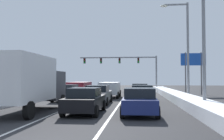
{
  "coord_description": "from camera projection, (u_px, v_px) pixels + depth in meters",
  "views": [
    {
      "loc": [
        3.1,
        -6.97,
        2.01
      ],
      "look_at": [
        -0.63,
        30.42,
        3.4
      ],
      "focal_mm": 39.8,
      "sensor_mm": 36.0,
      "label": 1
    }
  ],
  "objects": [
    {
      "name": "ground_plane",
      "position": [
        102.0,
        102.0,
        22.22
      ],
      "size": [
        120.0,
        120.0,
        0.0
      ],
      "primitive_type": "plane",
      "color": "#28282B"
    },
    {
      "name": "lane_stripe_between_right_lane_and_center_lane",
      "position": [
        123.0,
        98.0,
        25.82
      ],
      "size": [
        0.14,
        41.65,
        0.01
      ],
      "primitive_type": "cube",
      "color": "silver",
      "rests_on": "ground"
    },
    {
      "name": "lane_stripe_between_center_lane_and_left_lane",
      "position": [
        91.0,
        98.0,
        26.16
      ],
      "size": [
        0.14,
        41.65,
        0.01
      ],
      "primitive_type": "cube",
      "color": "silver",
      "rests_on": "ground"
    },
    {
      "name": "snow_bank_right_shoulder",
      "position": [
        175.0,
        96.0,
        25.31
      ],
      "size": [
        1.77,
        41.65,
        0.68
      ],
      "primitive_type": "cube",
      "color": "white",
      "rests_on": "ground"
    },
    {
      "name": "snow_bank_left_shoulder",
      "position": [
        43.0,
        96.0,
        26.69
      ],
      "size": [
        2.12,
        41.65,
        0.46
      ],
      "primitive_type": "cube",
      "color": "white",
      "rests_on": "ground"
    },
    {
      "name": "sedan_navy_right_lane_nearest",
      "position": [
        140.0,
        101.0,
        14.05
      ],
      "size": [
        2.0,
        4.5,
        1.51
      ],
      "color": "navy",
      "rests_on": "ground"
    },
    {
      "name": "sedan_green_right_lane_second",
      "position": [
        142.0,
        94.0,
        20.82
      ],
      "size": [
        2.0,
        4.5,
        1.51
      ],
      "color": "#1E5633",
      "rests_on": "ground"
    },
    {
      "name": "sedan_tan_right_lane_third",
      "position": [
        140.0,
        90.0,
        27.75
      ],
      "size": [
        2.0,
        4.5,
        1.51
      ],
      "color": "#937F60",
      "rests_on": "ground"
    },
    {
      "name": "sedan_black_center_lane_nearest",
      "position": [
        85.0,
        100.0,
        14.55
      ],
      "size": [
        2.0,
        4.5,
        1.51
      ],
      "color": "black",
      "rests_on": "ground"
    },
    {
      "name": "sedan_gray_center_lane_second",
      "position": [
        98.0,
        94.0,
        20.33
      ],
      "size": [
        2.0,
        4.5,
        1.51
      ],
      "color": "slate",
      "rests_on": "ground"
    },
    {
      "name": "suv_silver_center_lane_third",
      "position": [
        110.0,
        88.0,
        27.11
      ],
      "size": [
        2.16,
        4.9,
        1.67
      ],
      "color": "#B7BABF",
      "rests_on": "ground"
    },
    {
      "name": "box_truck_left_lane_nearest",
      "position": [
        29.0,
        81.0,
        14.88
      ],
      "size": [
        2.53,
        7.2,
        3.36
      ],
      "color": "#38383D",
      "rests_on": "ground"
    },
    {
      "name": "sedan_white_left_lane_second",
      "position": [
        67.0,
        93.0,
        22.91
      ],
      "size": [
        2.0,
        4.5,
        1.51
      ],
      "color": "silver",
      "rests_on": "ground"
    },
    {
      "name": "suv_maroon_left_lane_third",
      "position": [
        80.0,
        88.0,
        29.05
      ],
      "size": [
        2.16,
        4.9,
        1.67
      ],
      "color": "maroon",
      "rests_on": "ground"
    },
    {
      "name": "traffic_light_gantry",
      "position": [
        127.0,
        63.0,
        44.85
      ],
      "size": [
        14.0,
        0.47,
        6.2
      ],
      "color": "slate",
      "rests_on": "ground"
    },
    {
      "name": "street_lamp_right_near",
      "position": [
        198.0,
        30.0,
        16.07
      ],
      "size": [
        2.66,
        0.36,
        8.82
      ],
      "color": "gray",
      "rests_on": "ground"
    },
    {
      "name": "street_lamp_right_mid",
      "position": [
        184.0,
        43.0,
        23.56
      ],
      "size": [
        2.66,
        0.36,
        9.31
      ],
      "color": "gray",
      "rests_on": "ground"
    },
    {
      "name": "roadside_sign_right",
      "position": [
        193.0,
        64.0,
        32.28
      ],
      "size": [
        3.2,
        0.16,
        5.5
      ],
      "color": "#59595B",
      "rests_on": "ground"
    }
  ]
}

